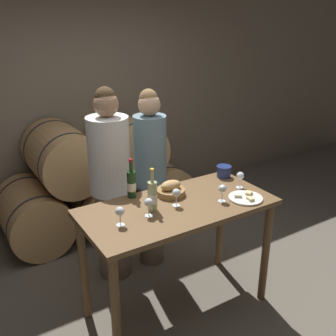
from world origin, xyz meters
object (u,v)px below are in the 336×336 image
(wine_bottle_red, at_px, (132,184))
(wine_glass_far_right, at_px, (240,176))
(tasting_table, at_px, (178,222))
(wine_bottle_white, at_px, (152,196))
(bread_basket, at_px, (171,190))
(wine_glass_far_left, at_px, (120,212))
(wine_glass_left, at_px, (149,203))
(wine_glass_right, at_px, (222,189))
(wine_glass_center, at_px, (176,194))
(cheese_plate, at_px, (246,198))
(person_right, at_px, (150,178))
(blue_crock, at_px, (224,171))
(person_left, at_px, (111,186))

(wine_bottle_red, bearing_deg, wine_glass_far_right, -20.70)
(tasting_table, bearing_deg, wine_bottle_white, 172.18)
(bread_basket, xyz_separation_m, wine_glass_far_left, (-0.55, -0.22, 0.05))
(wine_bottle_red, distance_m, wine_glass_far_left, 0.45)
(wine_glass_left, distance_m, wine_glass_far_right, 0.88)
(tasting_table, xyz_separation_m, wine_glass_right, (0.32, -0.13, 0.25))
(bread_basket, distance_m, wine_glass_far_left, 0.59)
(wine_glass_right, relative_size, wine_glass_far_right, 1.00)
(wine_bottle_red, height_order, wine_glass_left, wine_bottle_red)
(tasting_table, bearing_deg, wine_glass_center, -161.47)
(bread_basket, bearing_deg, cheese_plate, -38.74)
(person_right, height_order, wine_glass_far_left, person_right)
(wine_bottle_red, relative_size, bread_basket, 1.38)
(wine_glass_far_right, bearing_deg, wine_glass_center, 179.82)
(wine_glass_far_right, bearing_deg, wine_glass_right, -157.27)
(tasting_table, bearing_deg, wine_glass_right, -22.10)
(wine_bottle_white, distance_m, wine_glass_far_right, 0.81)
(tasting_table, distance_m, wine_bottle_red, 0.46)
(wine_bottle_red, xyz_separation_m, wine_glass_far_right, (0.83, -0.32, -0.01))
(wine_bottle_red, relative_size, blue_crock, 2.44)
(wine_bottle_white, bearing_deg, tasting_table, -7.82)
(cheese_plate, relative_size, wine_glass_left, 1.92)
(wine_bottle_red, height_order, wine_glass_center, wine_bottle_red)
(person_left, height_order, wine_glass_right, person_left)
(person_left, distance_m, wine_bottle_white, 0.70)
(person_left, distance_m, wine_glass_left, 0.76)
(bread_basket, bearing_deg, wine_glass_far_right, -18.11)
(cheese_plate, distance_m, wine_glass_right, 0.22)
(wine_bottle_red, height_order, bread_basket, wine_bottle_red)
(person_right, distance_m, wine_glass_far_left, 1.02)
(blue_crock, bearing_deg, wine_glass_far_left, -165.67)
(person_left, relative_size, wine_bottle_red, 5.56)
(tasting_table, height_order, cheese_plate, cheese_plate)
(tasting_table, bearing_deg, wine_glass_far_left, -174.37)
(wine_bottle_red, relative_size, wine_glass_left, 2.28)
(wine_bottle_red, relative_size, wine_glass_far_left, 2.28)
(wine_glass_right, bearing_deg, cheese_plate, -19.09)
(blue_crock, bearing_deg, wine_glass_center, -159.35)
(person_right, bearing_deg, bread_basket, -102.17)
(wine_bottle_red, distance_m, cheese_plate, 0.89)
(wine_bottle_white, relative_size, wine_glass_right, 2.36)
(wine_glass_center, bearing_deg, wine_bottle_red, 123.96)
(tasting_table, xyz_separation_m, person_left, (-0.24, 0.70, 0.09))
(person_left, distance_m, wine_glass_right, 1.01)
(person_left, xyz_separation_m, person_right, (0.40, 0.00, -0.01))
(tasting_table, xyz_separation_m, wine_glass_far_right, (0.60, -0.01, 0.25))
(blue_crock, bearing_deg, tasting_table, -159.28)
(blue_crock, bearing_deg, wine_bottle_white, -165.78)
(wine_glass_right, bearing_deg, wine_glass_far_right, 22.73)
(tasting_table, bearing_deg, wine_glass_left, -172.08)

